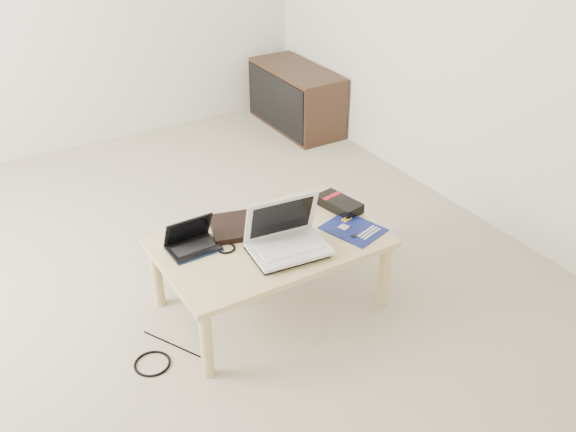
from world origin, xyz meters
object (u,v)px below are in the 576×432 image
coffee_table (270,248)px  gpu_box (339,204)px  white_laptop (287,238)px  netbook (192,242)px  media_cabinet (296,98)px

coffee_table → gpu_box: size_ratio=4.07×
coffee_table → white_laptop: (0.02, -0.12, 0.12)m
netbook → gpu_box: bearing=-3.8°
gpu_box → white_laptop: bearing=-156.0°
white_laptop → netbook: bearing=146.0°
media_cabinet → gpu_box: (-0.89, -1.87, 0.18)m
coffee_table → media_cabinet: bearing=55.1°
white_laptop → gpu_box: white_laptop is taller
media_cabinet → gpu_box: 2.08m
netbook → gpu_box: size_ratio=0.90×
media_cabinet → white_laptop: 2.48m
netbook → white_laptop: size_ratio=0.63×
coffee_table → white_laptop: white_laptop is taller
netbook → white_laptop: (0.38, -0.26, 0.04)m
media_cabinet → netbook: netbook is taller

